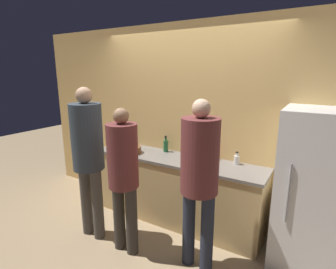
{
  "coord_description": "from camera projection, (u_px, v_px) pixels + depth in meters",
  "views": [
    {
      "loc": [
        1.59,
        -2.5,
        1.98
      ],
      "look_at": [
        0.0,
        0.13,
        1.24
      ],
      "focal_mm": 28.0,
      "sensor_mm": 36.0,
      "label": 1
    }
  ],
  "objects": [
    {
      "name": "ground_plane",
      "position": [
        163.0,
        231.0,
        3.35
      ],
      "size": [
        14.0,
        14.0,
        0.0
      ],
      "primitive_type": "plane",
      "color": "#9E8460"
    },
    {
      "name": "wall_back",
      "position": [
        186.0,
        123.0,
        3.55
      ],
      "size": [
        5.2,
        0.06,
        2.6
      ],
      "color": "#E0B266",
      "rests_on": "ground_plane"
    },
    {
      "name": "counter",
      "position": [
        176.0,
        189.0,
        3.52
      ],
      "size": [
        2.34,
        0.59,
        0.89
      ],
      "color": "tan",
      "rests_on": "ground_plane"
    },
    {
      "name": "refrigerator",
      "position": [
        315.0,
        193.0,
        2.57
      ],
      "size": [
        0.7,
        0.67,
        1.65
      ],
      "color": "white",
      "rests_on": "ground_plane"
    },
    {
      "name": "person_left",
      "position": [
        88.0,
        150.0,
        3.02
      ],
      "size": [
        0.36,
        0.36,
        1.82
      ],
      "color": "#4C4742",
      "rests_on": "ground_plane"
    },
    {
      "name": "person_center",
      "position": [
        123.0,
        171.0,
        2.78
      ],
      "size": [
        0.33,
        0.33,
        1.63
      ],
      "color": "#38332D",
      "rests_on": "ground_plane"
    },
    {
      "name": "person_right",
      "position": [
        199.0,
        171.0,
        2.51
      ],
      "size": [
        0.37,
        0.37,
        1.75
      ],
      "color": "#232838",
      "rests_on": "ground_plane"
    },
    {
      "name": "fruit_bowl",
      "position": [
        131.0,
        150.0,
        3.6
      ],
      "size": [
        0.29,
        0.29,
        0.13
      ],
      "color": "brown",
      "rests_on": "counter"
    },
    {
      "name": "utensil_crock",
      "position": [
        129.0,
        140.0,
        4.01
      ],
      "size": [
        0.12,
        0.12,
        0.29
      ],
      "color": "silver",
      "rests_on": "counter"
    },
    {
      "name": "bottle_clear",
      "position": [
        237.0,
        159.0,
        3.16
      ],
      "size": [
        0.07,
        0.07,
        0.16
      ],
      "color": "silver",
      "rests_on": "counter"
    },
    {
      "name": "bottle_red",
      "position": [
        214.0,
        154.0,
        3.32
      ],
      "size": [
        0.06,
        0.06,
        0.18
      ],
      "color": "red",
      "rests_on": "counter"
    },
    {
      "name": "bottle_green",
      "position": [
        166.0,
        146.0,
        3.64
      ],
      "size": [
        0.07,
        0.07,
        0.23
      ],
      "color": "#236033",
      "rests_on": "counter"
    },
    {
      "name": "cup_black",
      "position": [
        197.0,
        154.0,
        3.43
      ],
      "size": [
        0.09,
        0.09,
        0.09
      ],
      "color": "#28282D",
      "rests_on": "counter"
    }
  ]
}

